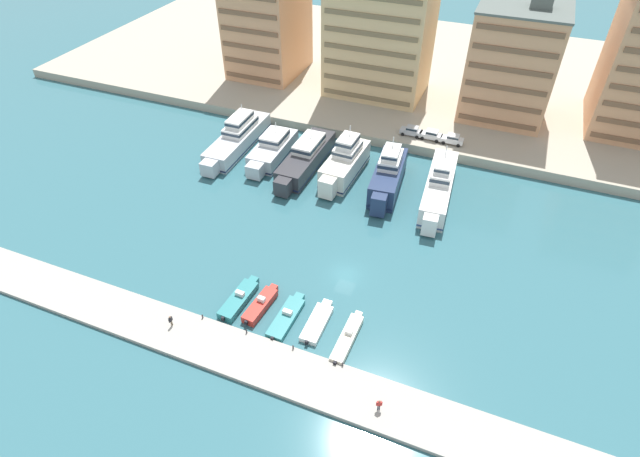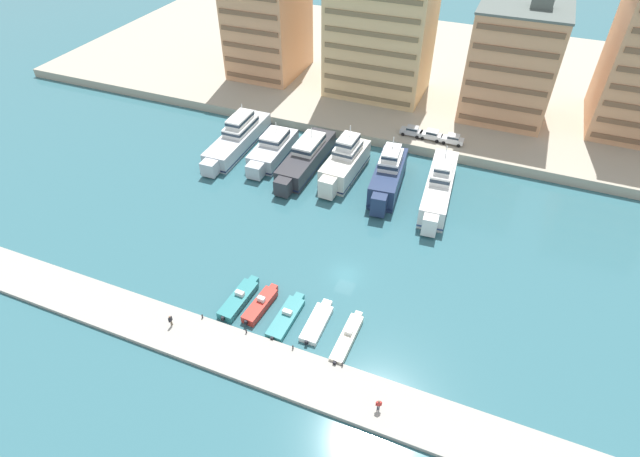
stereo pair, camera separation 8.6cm
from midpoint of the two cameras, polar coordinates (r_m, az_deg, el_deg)
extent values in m
plane|color=#336670|center=(68.59, 2.97, -5.31)|extent=(400.00, 400.00, 0.00)
cube|color=#ADA38E|center=(124.97, 14.19, 16.60)|extent=(180.00, 70.00, 1.84)
cube|color=#A8A399|center=(58.44, -2.92, -16.27)|extent=(120.00, 6.29, 0.53)
cube|color=silver|center=(95.48, -9.29, 9.98)|extent=(5.00, 18.36, 2.90)
cube|color=silver|center=(88.19, -12.43, 6.79)|extent=(2.63, 2.39, 2.46)
cube|color=#192347|center=(95.95, -9.23, 9.49)|extent=(5.05, 18.54, 0.24)
cube|color=white|center=(95.45, -9.03, 11.49)|extent=(3.79, 7.74, 1.42)
cube|color=#233342|center=(95.38, -9.04, 11.56)|extent=(3.84, 7.81, 0.51)
cube|color=white|center=(94.79, -9.12, 12.23)|extent=(2.96, 6.03, 1.38)
cube|color=#233342|center=(94.73, -9.13, 12.30)|extent=(3.00, 6.10, 0.50)
cylinder|color=silver|center=(94.94, -8.88, 13.39)|extent=(0.16, 0.16, 1.80)
cube|color=silver|center=(103.06, -6.68, 12.24)|extent=(4.01, 0.96, 0.20)
cube|color=silver|center=(91.69, -5.33, 8.94)|extent=(5.08, 12.30, 2.82)
cube|color=silver|center=(86.31, -7.35, 6.62)|extent=(2.71, 2.47, 2.39)
cube|color=#192347|center=(92.17, -5.29, 8.46)|extent=(5.13, 12.42, 0.24)
cube|color=white|center=(91.29, -5.17, 10.38)|extent=(3.87, 5.20, 1.50)
cube|color=#233342|center=(91.22, -5.17, 10.46)|extent=(3.92, 5.25, 0.54)
cylinder|color=silver|center=(91.08, -5.02, 11.51)|extent=(0.16, 0.16, 1.80)
cube|color=silver|center=(97.08, -3.65, 10.53)|extent=(4.13, 0.98, 0.20)
cube|color=#333338|center=(88.51, -1.53, 7.98)|extent=(4.79, 16.52, 3.15)
cube|color=#333338|center=(81.59, -4.20, 4.79)|extent=(2.53, 2.31, 2.68)
cube|color=#192347|center=(89.06, -1.52, 7.42)|extent=(4.84, 16.69, 0.24)
cube|color=white|center=(88.23, -1.23, 9.66)|extent=(3.65, 6.97, 1.54)
cube|color=#233342|center=(88.15, -1.23, 9.75)|extent=(3.69, 7.04, 0.56)
cylinder|color=silver|center=(88.21, -0.96, 10.91)|extent=(0.16, 0.16, 1.80)
cube|color=#333338|center=(95.68, 0.63, 10.19)|extent=(3.87, 0.96, 0.20)
cube|color=silver|center=(86.38, 2.92, 7.29)|extent=(5.15, 12.91, 3.81)
cube|color=silver|center=(80.66, 0.93, 4.74)|extent=(2.64, 2.42, 3.23)
cube|color=#192347|center=(87.06, 2.89, 6.61)|extent=(5.20, 13.04, 0.24)
cube|color=white|center=(85.73, 3.22, 9.07)|extent=(3.83, 5.49, 1.43)
cube|color=#233342|center=(85.66, 3.23, 9.16)|extent=(3.87, 5.55, 0.52)
cube|color=white|center=(84.98, 3.26, 9.92)|extent=(2.98, 4.28, 1.51)
cube|color=#233342|center=(84.90, 3.26, 10.01)|extent=(3.02, 4.33, 0.55)
cylinder|color=silver|center=(84.80, 3.51, 11.13)|extent=(0.16, 0.16, 1.80)
cube|color=silver|center=(92.24, 4.52, 8.94)|extent=(3.96, 1.06, 0.20)
cube|color=navy|center=(83.65, 7.81, 5.78)|extent=(5.48, 13.91, 3.99)
cube|color=navy|center=(77.37, 6.76, 2.74)|extent=(2.51, 2.32, 3.39)
cube|color=#192347|center=(84.38, 7.74, 5.06)|extent=(5.54, 14.05, 0.24)
cube|color=white|center=(82.95, 8.12, 7.76)|extent=(3.82, 5.98, 1.63)
cube|color=#233342|center=(82.86, 8.13, 7.85)|extent=(3.86, 6.05, 0.59)
cube|color=white|center=(82.21, 8.21, 8.58)|extent=(2.98, 4.67, 1.17)
cube|color=#233342|center=(82.15, 8.22, 8.65)|extent=(3.01, 4.72, 0.42)
cylinder|color=silver|center=(82.18, 8.41, 9.76)|extent=(0.16, 0.16, 1.80)
cube|color=navy|center=(90.15, 8.62, 7.80)|extent=(3.66, 1.24, 0.20)
cube|color=white|center=(83.16, 13.46, 4.54)|extent=(5.23, 18.26, 3.55)
cube|color=white|center=(75.18, 12.47, 0.41)|extent=(2.31, 2.13, 3.02)
cube|color=#334C7F|center=(83.82, 13.34, 3.90)|extent=(5.28, 18.44, 0.24)
cube|color=white|center=(82.86, 13.85, 6.50)|extent=(3.62, 7.77, 1.59)
cube|color=#233342|center=(82.78, 13.87, 6.59)|extent=(3.66, 7.85, 0.57)
cube|color=white|center=(82.12, 14.00, 7.30)|extent=(2.82, 6.06, 1.20)
cube|color=#233342|center=(82.05, 14.02, 7.37)|extent=(2.86, 6.12, 0.43)
cylinder|color=silver|center=(82.31, 14.27, 8.58)|extent=(0.16, 0.16, 1.80)
cube|color=white|center=(91.52, 14.17, 7.42)|extent=(3.42, 1.14, 0.20)
cube|color=teal|center=(65.58, -9.29, -8.07)|extent=(2.51, 6.80, 0.98)
cube|color=teal|center=(67.63, -7.58, -5.94)|extent=(1.22, 1.02, 0.84)
cube|color=silver|center=(65.28, -9.12, -7.33)|extent=(1.20, 0.67, 0.56)
cube|color=#283847|center=(65.37, -9.00, -7.12)|extent=(1.07, 0.14, 0.34)
cube|color=black|center=(63.70, -11.02, -10.09)|extent=(0.38, 0.30, 0.60)
cube|color=red|center=(64.48, -6.85, -8.77)|extent=(2.30, 6.08, 1.09)
cube|color=red|center=(66.27, -5.30, -6.86)|extent=(1.04, 0.88, 0.93)
cube|color=silver|center=(64.08, -6.69, -8.01)|extent=(1.02, 0.69, 0.60)
cube|color=#283847|center=(64.16, -6.57, -7.79)|extent=(0.89, 0.16, 0.36)
cube|color=black|center=(62.77, -8.43, -10.59)|extent=(0.38, 0.31, 0.60)
cube|color=teal|center=(63.14, -3.91, -10.19)|extent=(2.39, 6.83, 0.71)
cube|color=teal|center=(65.33, -2.39, -7.83)|extent=(1.23, 1.02, 0.60)
cube|color=silver|center=(62.95, -3.73, -9.51)|extent=(1.22, 0.64, 0.52)
cube|color=#283847|center=(63.05, -3.62, -9.29)|extent=(1.10, 0.11, 0.31)
cube|color=black|center=(61.12, -5.46, -12.45)|extent=(0.37, 0.29, 0.60)
cube|color=white|center=(62.45, -0.36, -10.82)|extent=(2.20, 6.00, 0.71)
cube|color=white|center=(64.50, 0.81, -8.61)|extent=(1.21, 0.99, 0.61)
cube|color=black|center=(60.55, -1.53, -12.91)|extent=(0.36, 0.28, 0.60)
cube|color=beige|center=(60.97, 3.11, -12.51)|extent=(1.82, 7.32, 0.93)
cube|color=beige|center=(63.32, 4.43, -9.87)|extent=(0.91, 0.76, 0.79)
cube|color=silver|center=(60.71, 3.32, -11.72)|extent=(0.91, 0.62, 0.52)
cube|color=#283847|center=(60.81, 3.42, -11.48)|extent=(0.82, 0.10, 0.31)
cube|color=black|center=(58.74, 1.72, -15.17)|extent=(0.37, 0.29, 0.60)
cube|color=#B7BCC1|center=(96.14, 10.42, 10.82)|extent=(4.13, 1.78, 0.80)
cube|color=#B7BCC1|center=(95.76, 10.56, 11.19)|extent=(2.13, 1.60, 0.68)
cube|color=#1E2833|center=(95.76, 10.56, 11.19)|extent=(2.09, 1.61, 0.37)
cylinder|color=black|center=(95.85, 9.47, 10.57)|extent=(0.64, 0.23, 0.64)
cylinder|color=black|center=(97.30, 9.75, 11.02)|extent=(0.64, 0.23, 0.64)
cylinder|color=black|center=(95.38, 11.05, 10.20)|extent=(0.64, 0.23, 0.64)
cylinder|color=black|center=(96.84, 11.31, 10.66)|extent=(0.64, 0.23, 0.64)
cube|color=white|center=(95.57, 12.60, 10.31)|extent=(4.16, 1.84, 0.80)
cube|color=white|center=(95.19, 12.75, 10.68)|extent=(2.15, 1.63, 0.68)
cube|color=#1E2833|center=(95.19, 12.75, 10.68)|extent=(2.11, 1.65, 0.37)
cylinder|color=black|center=(95.25, 11.65, 10.07)|extent=(0.65, 0.24, 0.64)
cylinder|color=black|center=(96.71, 11.91, 10.53)|extent=(0.65, 0.24, 0.64)
cylinder|color=black|center=(94.84, 13.23, 9.68)|extent=(0.65, 0.24, 0.64)
cylinder|color=black|center=(96.31, 13.48, 10.14)|extent=(0.65, 0.24, 0.64)
cube|color=white|center=(95.07, 14.89, 9.74)|extent=(4.11, 1.74, 0.80)
cube|color=white|center=(94.70, 15.05, 10.10)|extent=(2.11, 1.58, 0.68)
cube|color=#1E2833|center=(94.70, 15.05, 10.10)|extent=(2.07, 1.59, 0.37)
cylinder|color=black|center=(94.64, 13.95, 9.48)|extent=(0.64, 0.23, 0.64)
cylinder|color=black|center=(96.11, 14.14, 9.95)|extent=(0.64, 0.23, 0.64)
cylinder|color=black|center=(94.44, 15.56, 9.10)|extent=(0.64, 0.23, 0.64)
cylinder|color=black|center=(95.92, 15.73, 9.58)|extent=(0.64, 0.23, 0.64)
cube|color=tan|center=(118.16, -5.98, 22.75)|extent=(14.30, 16.79, 23.37)
cube|color=brown|center=(114.69, -7.61, 16.70)|extent=(13.16, 0.24, 0.90)
cube|color=brown|center=(113.40, -7.76, 18.24)|extent=(13.16, 0.24, 0.90)
cube|color=brown|center=(112.20, -7.92, 19.82)|extent=(13.16, 0.24, 0.90)
cube|color=brown|center=(111.09, -8.08, 21.42)|extent=(13.16, 0.24, 0.90)
cube|color=brown|center=(110.07, -8.25, 23.06)|extent=(13.16, 0.24, 0.90)
cube|color=#E0BC84|center=(107.89, 6.97, 21.56)|extent=(19.92, 14.18, 25.56)
cube|color=#7B6748|center=(105.68, 5.32, 14.70)|extent=(18.33, 0.24, 0.90)
cube|color=#7B6748|center=(104.34, 5.43, 16.28)|extent=(18.33, 0.24, 0.90)
cube|color=#7B6748|center=(103.08, 5.55, 17.89)|extent=(18.33, 0.24, 0.90)
cube|color=#7B6748|center=(101.91, 5.67, 19.55)|extent=(18.33, 0.24, 0.90)
cube|color=#7B6748|center=(100.82, 5.79, 21.25)|extent=(18.33, 0.24, 0.90)
cube|color=#7B6748|center=(99.83, 5.92, 22.98)|extent=(18.33, 0.24, 0.90)
cube|color=tan|center=(104.27, 21.10, 17.03)|extent=(15.43, 13.58, 20.24)
cube|color=brown|center=(101.36, 19.58, 11.36)|extent=(14.20, 0.24, 0.90)
cube|color=brown|center=(99.89, 20.01, 13.04)|extent=(14.20, 0.24, 0.90)
cube|color=brown|center=(98.52, 20.46, 14.77)|extent=(14.20, 0.24, 0.90)
cube|color=brown|center=(97.24, 20.93, 16.54)|extent=(14.20, 0.24, 0.90)
cube|color=brown|center=(96.06, 21.42, 18.35)|extent=(14.20, 0.24, 0.90)
cube|color=brown|center=(94.98, 21.94, 20.21)|extent=(14.20, 0.24, 0.90)
cube|color=#56605B|center=(101.06, 22.58, 22.33)|extent=(15.74, 13.85, 0.40)
cube|color=#56605B|center=(100.76, 24.14, 22.61)|extent=(3.60, 3.20, 2.00)
cylinder|color=#7A6B56|center=(64.41, -16.54, -10.25)|extent=(0.13, 0.13, 0.81)
cylinder|color=#7A6B56|center=(64.35, -16.63, -10.34)|extent=(0.13, 0.13, 0.81)
cube|color=#232328|center=(63.85, -16.71, -9.89)|extent=(0.28, 0.47, 0.62)
cylinder|color=#232328|center=(63.99, -16.54, -9.76)|extent=(0.10, 0.10, 0.62)
cylinder|color=#232328|center=(63.78, -16.86, -10.07)|extent=(0.10, 0.10, 0.62)
sphere|color=#A87A5B|center=(63.54, -16.78, -9.64)|extent=(0.22, 0.22, 0.22)
cylinder|color=#282D3D|center=(55.79, 6.64, -19.64)|extent=(0.14, 0.14, 0.84)
cylinder|color=#282D3D|center=(55.81, 6.82, -19.63)|extent=(0.14, 0.14, 0.84)
cube|color=red|center=(55.16, 6.79, -19.25)|extent=(0.52, 0.40, 0.65)
cylinder|color=red|center=(55.17, 6.48, -19.29)|extent=(0.10, 0.10, 0.65)
cylinder|color=red|center=(55.24, 7.09, -19.25)|extent=(0.10, 0.10, 0.65)
sphere|color=#A87A5B|center=(54.78, 6.83, -19.01)|extent=(0.23, 0.23, 0.23)
cylinder|color=#2D2D33|center=(64.31, -13.25, -9.77)|extent=(0.18, 0.18, 0.45)
sphere|color=#2D2D33|center=(64.09, -13.29, -9.60)|extent=(0.20, 0.20, 0.20)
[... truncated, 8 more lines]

